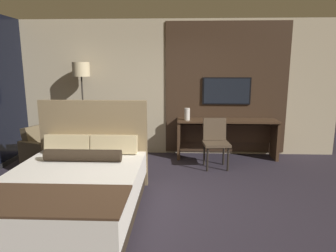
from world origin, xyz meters
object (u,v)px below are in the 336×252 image
(desk, at_px, (226,131))
(armchair_by_window, at_px, (49,154))
(vase_tall, at_px, (187,114))
(bed, at_px, (74,189))
(desk_chair, at_px, (215,138))
(floor_lamp, at_px, (81,77))
(tv, at_px, (226,91))

(desk, distance_m, armchair_by_window, 3.49)
(armchair_by_window, height_order, vase_tall, vase_tall)
(bed, bearing_deg, desk_chair, 43.85)
(bed, bearing_deg, armchair_by_window, 122.11)
(desk_chair, distance_m, armchair_by_window, 3.10)
(bed, xyz_separation_m, armchair_by_window, (-1.08, 1.72, -0.07))
(desk, xyz_separation_m, armchair_by_window, (-3.38, -0.81, -0.27))
(desk, relative_size, armchair_by_window, 2.12)
(armchair_by_window, relative_size, floor_lamp, 0.49)
(desk, distance_m, tv, 0.84)
(desk, relative_size, floor_lamp, 1.04)
(bed, bearing_deg, floor_lamp, 104.38)
(desk, relative_size, tv, 2.03)
(floor_lamp, relative_size, vase_tall, 8.02)
(armchair_by_window, distance_m, floor_lamp, 1.62)
(bed, distance_m, desk, 3.43)
(vase_tall, bearing_deg, armchair_by_window, -164.77)
(desk_chair, bearing_deg, bed, -140.95)
(bed, height_order, armchair_by_window, bed)
(desk, relative_size, vase_tall, 8.35)
(tv, height_order, floor_lamp, floor_lamp)
(armchair_by_window, bearing_deg, floor_lamp, -11.00)
(bed, xyz_separation_m, desk, (2.30, 2.53, 0.21))
(bed, height_order, desk, bed)
(bed, distance_m, floor_lamp, 2.87)
(vase_tall, bearing_deg, desk_chair, -43.70)
(floor_lamp, bearing_deg, desk_chair, -11.76)
(desk, distance_m, vase_tall, 0.90)
(floor_lamp, bearing_deg, vase_tall, -1.46)
(desk_chair, relative_size, armchair_by_window, 0.96)
(desk, height_order, vase_tall, vase_tall)
(desk_chair, bearing_deg, tv, 65.10)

